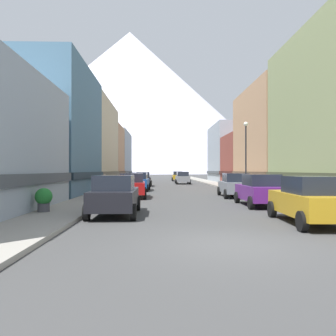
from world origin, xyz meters
The scene contains 24 objects.
ground_plane centered at (0.00, 0.00, 0.00)m, with size 400.00×400.00×0.00m, color #3D3D3D.
sidewalk_left centered at (-6.25, 35.00, 0.07)m, with size 2.50×100.00×0.15m, color gray.
sidewalk_right centered at (6.25, 35.00, 0.07)m, with size 2.50×100.00×0.15m, color gray.
storefront_left_1 centered at (-12.00, 18.06, 4.98)m, with size 9.30×11.17×10.31m.
storefront_left_2 centered at (-10.65, 30.29, 4.86)m, with size 6.60×13.16×10.06m.
storefront_left_3 centered at (-11.99, 41.17, 4.20)m, with size 9.28×8.35×8.71m.
storefront_left_4 centered at (-10.52, 52.55, 4.41)m, with size 6.34×13.79×9.14m.
storefront_right_2 centered at (10.93, 25.72, 5.19)m, with size 7.15×12.78×10.74m.
storefront_right_3 centered at (11.52, 36.58, 3.33)m, with size 8.34×8.50×6.93m.
storefront_right_4 centered at (11.49, 47.44, 4.72)m, with size 8.28×12.61×9.78m.
car_left_0 centered at (-3.80, 5.83, 0.90)m, with size 2.10×4.42×1.78m.
car_left_1 centered at (-3.80, 14.99, 0.90)m, with size 2.24×4.48×1.78m.
car_left_2 centered at (-3.80, 22.99, 0.90)m, with size 2.15×4.44×1.78m.
car_left_3 centered at (-3.80, 31.90, 0.90)m, with size 2.08×4.41×1.78m.
car_right_0 centered at (3.80, 3.28, 0.90)m, with size 2.25×4.48×1.78m.
car_right_1 centered at (3.80, 9.33, 0.90)m, with size 2.15×4.44×1.78m.
car_right_2 centered at (3.80, 15.39, 0.90)m, with size 2.23×4.47×1.78m.
car_driving_0 centered at (1.60, 51.21, 0.90)m, with size 2.06×4.40×1.78m.
car_driving_1 centered at (1.60, 38.58, 0.90)m, with size 2.06×4.40×1.78m.
trash_bin_right centered at (6.35, 7.18, 0.64)m, with size 0.59×0.59×0.98m.
potted_plant_0 centered at (-7.00, 6.00, 0.73)m, with size 0.76×0.76×1.06m.
pedestrian_0 centered at (-6.25, 17.83, 0.85)m, with size 0.36×0.36×1.54m.
streetlamp_right centered at (5.35, 18.06, 3.99)m, with size 0.36×0.36×5.86m.
mountain_backdrop centered at (-25.68, 260.00, 57.85)m, with size 240.94×240.94×115.71m, color silver.
Camera 1 is at (-1.86, -8.74, 2.01)m, focal length 34.96 mm.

